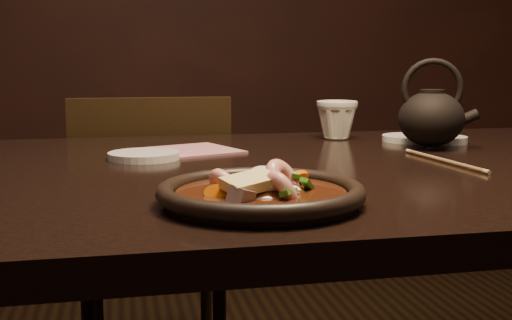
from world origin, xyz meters
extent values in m
cube|color=black|center=(0.00, 0.00, 0.73)|extent=(1.60, 0.90, 0.04)
cube|color=black|center=(-0.30, 0.67, 0.40)|extent=(0.40, 0.40, 0.04)
cylinder|color=black|center=(-0.14, 0.83, 0.19)|extent=(0.03, 0.03, 0.38)
cylinder|color=black|center=(-0.46, 0.84, 0.19)|extent=(0.03, 0.03, 0.38)
cube|color=black|center=(-0.31, 0.50, 0.63)|extent=(0.38, 0.04, 0.41)
cylinder|color=black|center=(-0.21, -0.28, 0.76)|extent=(0.23, 0.23, 0.01)
torus|color=black|center=(-0.21, -0.28, 0.77)|extent=(0.25, 0.25, 0.02)
cylinder|color=#321409|center=(-0.21, -0.28, 0.76)|extent=(0.20, 0.20, 0.01)
ellipsoid|color=#321409|center=(-0.21, -0.28, 0.76)|extent=(0.11, 0.11, 0.03)
torus|color=#E7A091|center=(-0.25, -0.28, 0.77)|extent=(0.06, 0.06, 0.05)
torus|color=#E7A091|center=(-0.20, -0.31, 0.77)|extent=(0.05, 0.06, 0.05)
torus|color=#E7A091|center=(-0.18, -0.27, 0.77)|extent=(0.06, 0.06, 0.05)
cube|color=gray|center=(-0.21, -0.29, 0.77)|extent=(0.03, 0.03, 0.02)
cube|color=gray|center=(-0.21, -0.28, 0.77)|extent=(0.03, 0.03, 0.03)
cube|color=gray|center=(-0.23, -0.28, 0.78)|extent=(0.03, 0.03, 0.03)
cube|color=gray|center=(-0.20, -0.28, 0.78)|extent=(0.03, 0.03, 0.03)
cube|color=gray|center=(-0.20, -0.27, 0.78)|extent=(0.03, 0.03, 0.03)
cube|color=gray|center=(-0.25, -0.33, 0.77)|extent=(0.04, 0.03, 0.03)
cube|color=gray|center=(-0.24, -0.26, 0.77)|extent=(0.03, 0.03, 0.03)
cylinder|color=orange|center=(-0.16, -0.25, 0.78)|extent=(0.05, 0.05, 0.03)
cylinder|color=orange|center=(-0.21, -0.30, 0.77)|extent=(0.04, 0.05, 0.04)
cylinder|color=orange|center=(-0.21, -0.28, 0.77)|extent=(0.05, 0.05, 0.03)
cylinder|color=orange|center=(-0.27, -0.30, 0.77)|extent=(0.04, 0.04, 0.04)
cylinder|color=orange|center=(-0.22, -0.27, 0.77)|extent=(0.04, 0.03, 0.04)
cube|color=#327716|center=(-0.24, -0.32, 0.77)|extent=(0.04, 0.02, 0.02)
cube|color=#327716|center=(-0.16, -0.29, 0.77)|extent=(0.03, 0.03, 0.03)
cube|color=#327716|center=(-0.21, -0.26, 0.78)|extent=(0.03, 0.03, 0.02)
cube|color=#327716|center=(-0.17, -0.25, 0.78)|extent=(0.01, 0.04, 0.01)
cube|color=#327716|center=(-0.19, -0.33, 0.77)|extent=(0.03, 0.04, 0.01)
ellipsoid|color=beige|center=(-0.26, -0.27, 0.77)|extent=(0.03, 0.04, 0.03)
ellipsoid|color=beige|center=(-0.21, -0.27, 0.77)|extent=(0.04, 0.04, 0.02)
ellipsoid|color=beige|center=(-0.24, -0.27, 0.77)|extent=(0.03, 0.03, 0.02)
ellipsoid|color=beige|center=(-0.23, -0.30, 0.77)|extent=(0.03, 0.03, 0.03)
ellipsoid|color=beige|center=(-0.18, -0.30, 0.77)|extent=(0.03, 0.03, 0.02)
ellipsoid|color=beige|center=(-0.21, -0.31, 0.78)|extent=(0.03, 0.03, 0.02)
ellipsoid|color=beige|center=(-0.20, -0.24, 0.78)|extent=(0.04, 0.03, 0.02)
cube|color=#F0DB8F|center=(-0.23, -0.31, 0.78)|extent=(0.07, 0.06, 0.02)
cylinder|color=silver|center=(0.28, 0.20, 0.76)|extent=(0.10, 0.10, 0.01)
cylinder|color=silver|center=(-0.34, 0.11, 0.76)|extent=(0.12, 0.12, 0.01)
cylinder|color=silver|center=(0.23, 0.24, 0.76)|extent=(0.12, 0.12, 0.01)
imported|color=beige|center=(0.09, 0.31, 0.79)|extent=(0.09, 0.09, 0.09)
cylinder|color=tan|center=(0.15, -0.04, 0.75)|extent=(0.02, 0.23, 0.01)
cylinder|color=tan|center=(0.15, -0.03, 0.75)|extent=(0.02, 0.23, 0.01)
cube|color=#9E616A|center=(-0.25, 0.18, 0.75)|extent=(0.20, 0.20, 0.00)
ellipsoid|color=black|center=(0.21, 0.13, 0.81)|extent=(0.13, 0.13, 0.11)
cylinder|color=black|center=(0.21, 0.13, 0.85)|extent=(0.05, 0.05, 0.02)
cylinder|color=black|center=(0.27, 0.11, 0.81)|extent=(0.06, 0.04, 0.04)
torus|color=black|center=(0.21, 0.13, 0.87)|extent=(0.12, 0.05, 0.12)
camera|label=1|loc=(-0.37, -1.01, 0.92)|focal=45.00mm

